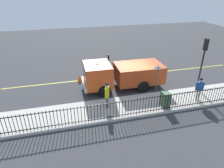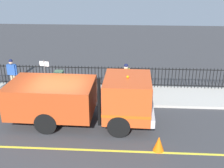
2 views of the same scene
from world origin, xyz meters
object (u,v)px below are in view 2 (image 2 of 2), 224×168
work_truck (89,97)px  traffic_cone (159,144)px  street_sign (45,76)px  worker_standing (126,76)px  pedestrian_distant (12,71)px  utility_cabinet (59,80)px

work_truck → traffic_cone: 3.68m
work_truck → street_sign: work_truck is taller
street_sign → traffic_cone: bearing=-125.1°
work_truck → worker_standing: work_truck is taller
pedestrian_distant → traffic_cone: bearing=-27.2°
work_truck → utility_cabinet: size_ratio=6.33×
work_truck → worker_standing: (2.74, -1.59, -0.01)m
pedestrian_distant → street_sign: (-1.70, -2.46, 0.35)m
work_truck → worker_standing: size_ratio=3.54×
work_truck → traffic_cone: size_ratio=10.58×
worker_standing → pedestrian_distant: worker_standing is taller
worker_standing → street_sign: street_sign is taller
pedestrian_distant → utility_cabinet: size_ratio=1.70×
pedestrian_distant → work_truck: bearing=-27.4°
work_truck → traffic_cone: (-2.02, -2.93, -0.96)m
traffic_cone → street_sign: street_sign is taller
work_truck → pedestrian_distant: (3.45, 4.91, -0.07)m
work_truck → street_sign: 3.02m
worker_standing → traffic_cone: 5.03m
utility_cabinet → traffic_cone: utility_cabinet is taller
pedestrian_distant → street_sign: bearing=-26.8°
pedestrian_distant → utility_cabinet: 2.70m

